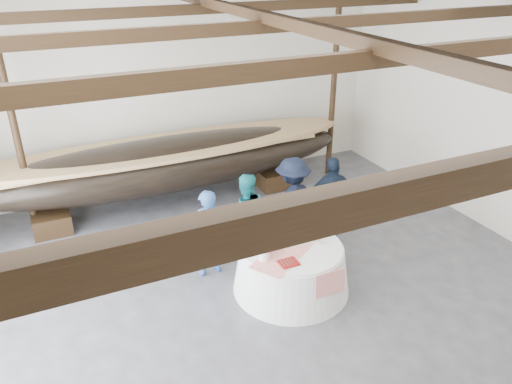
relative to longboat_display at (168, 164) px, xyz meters
name	(u,v)px	position (x,y,z in m)	size (l,w,h in m)	color
floor	(305,330)	(0.67, -4.88, -1.01)	(10.00, 12.00, 0.01)	#3D3D42
wall_back	(178,92)	(0.67, 1.12, 1.24)	(10.00, 0.02, 4.50)	silver
ceiling	(322,20)	(0.67, -4.88, 3.49)	(10.00, 12.00, 0.01)	white
pavilion_structure	(286,53)	(0.67, -4.04, 2.99)	(9.80, 11.76, 4.50)	black
longboat_display	(168,164)	(0.00, 0.00, 0.00)	(8.44, 1.69, 1.58)	black
banquet_table	(291,268)	(0.97, -3.86, -0.59)	(1.96, 1.96, 0.84)	white
tabletop_items	(286,235)	(0.92, -3.73, -0.02)	(1.82, 1.44, 0.40)	red
guest_woman_blue	(208,233)	(-0.13, -2.84, -0.19)	(0.60, 0.39, 1.63)	#2A4F89
guest_woman_teal	(245,215)	(0.72, -2.54, -0.19)	(0.80, 0.62, 1.64)	teal
guest_man_left	(292,202)	(1.69, -2.55, -0.12)	(1.15, 0.66, 1.78)	black
guest_man_right	(332,199)	(2.48, -2.70, -0.15)	(1.01, 0.42, 1.72)	#131F30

